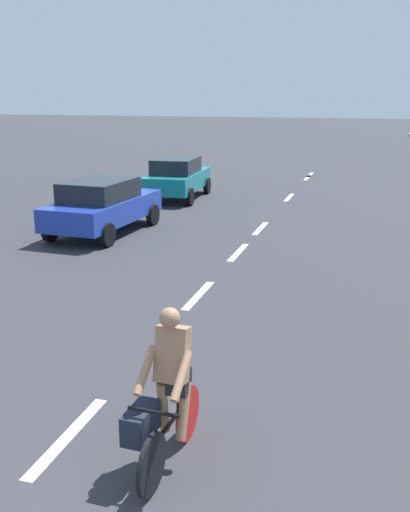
# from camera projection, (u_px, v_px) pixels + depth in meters

# --- Properties ---
(ground_plane) EXTENTS (160.00, 160.00, 0.00)m
(ground_plane) POSITION_uv_depth(u_px,v_px,m) (285.00, 202.00, 22.31)
(ground_plane) COLOR #2D2D33
(lane_stripe_1) EXTENTS (0.16, 1.80, 0.01)m
(lane_stripe_1) POSITION_uv_depth(u_px,v_px,m) (68.00, 436.00, 7.09)
(lane_stripe_1) COLOR white
(lane_stripe_1) RESTS_ON ground
(lane_stripe_2) EXTENTS (0.16, 1.80, 0.01)m
(lane_stripe_2) POSITION_uv_depth(u_px,v_px,m) (198.00, 295.00, 12.03)
(lane_stripe_2) COLOR white
(lane_stripe_2) RESTS_ON ground
(lane_stripe_3) EXTENTS (0.16, 1.80, 0.01)m
(lane_stripe_3) POSITION_uv_depth(u_px,v_px,m) (238.00, 252.00, 15.27)
(lane_stripe_3) COLOR white
(lane_stripe_3) RESTS_ON ground
(lane_stripe_4) EXTENTS (0.16, 1.80, 0.01)m
(lane_stripe_4) POSITION_uv_depth(u_px,v_px,m) (260.00, 228.00, 17.97)
(lane_stripe_4) COLOR white
(lane_stripe_4) RESTS_ON ground
(lane_stripe_5) EXTENTS (0.16, 1.80, 0.01)m
(lane_stripe_5) POSITION_uv_depth(u_px,v_px,m) (289.00, 197.00, 23.31)
(lane_stripe_5) COLOR white
(lane_stripe_5) RESTS_ON ground
(lane_stripe_6) EXTENTS (0.16, 1.80, 0.01)m
(lane_stripe_6) POSITION_uv_depth(u_px,v_px,m) (307.00, 178.00, 28.76)
(lane_stripe_6) COLOR white
(lane_stripe_6) RESTS_ON ground
(lane_stripe_7) EXTENTS (0.16, 1.80, 0.01)m
(lane_stripe_7) POSITION_uv_depth(u_px,v_px,m) (310.00, 175.00, 29.75)
(lane_stripe_7) COLOR white
(lane_stripe_7) RESTS_ON ground
(cyclist) EXTENTS (0.62, 1.71, 1.82)m
(cyclist) POSITION_uv_depth(u_px,v_px,m) (165.00, 396.00, 6.33)
(cyclist) COLOR black
(cyclist) RESTS_ON ground
(parked_car_blue) EXTENTS (2.16, 4.33, 1.57)m
(parked_car_blue) POSITION_uv_depth(u_px,v_px,m) (103.00, 205.00, 17.15)
(parked_car_blue) COLOR #1E389E
(parked_car_blue) RESTS_ON ground
(parked_car_teal) EXTENTS (2.05, 4.12, 1.57)m
(parked_car_teal) POSITION_uv_depth(u_px,v_px,m) (177.00, 177.00, 22.84)
(parked_car_teal) COLOR #14727A
(parked_car_teal) RESTS_ON ground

